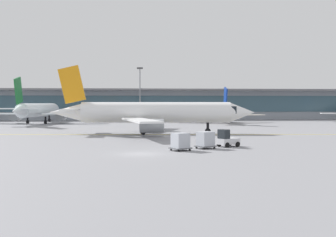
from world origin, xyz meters
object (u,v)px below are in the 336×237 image
taxiing_regional_jet (153,113)px  cargo_dolly_lead (205,139)px  gate_airplane_2 (217,112)px  baggage_tug (227,139)px  gate_airplane_1 (38,110)px  apron_light_mast_1 (140,92)px  cargo_dolly_trailing (180,141)px

taxiing_regional_jet → cargo_dolly_lead: taxiing_regional_jet is taller
gate_airplane_2 → cargo_dolly_lead: size_ratio=10.44×
taxiing_regional_jet → baggage_tug: (7.88, -21.62, -2.61)m
baggage_tug → cargo_dolly_lead: (-2.89, -1.69, 0.16)m
gate_airplane_1 → apron_light_mast_1: (26.04, 16.73, 5.32)m
gate_airplane_2 → apron_light_mast_1: (-20.22, 16.40, 5.93)m
gate_airplane_1 → gate_airplane_2: size_ratio=1.23×
baggage_tug → apron_light_mast_1: apron_light_mast_1 is taller
gate_airplane_1 → baggage_tug: (35.70, -58.45, -2.44)m
gate_airplane_1 → apron_light_mast_1: bearing=-51.9°
baggage_tug → taxiing_regional_jet: bearing=79.7°
apron_light_mast_1 → taxiing_regional_jet: bearing=-88.1°
gate_airplane_2 → taxiing_regional_jet: 41.50m
cargo_dolly_lead → apron_light_mast_1: (-6.76, 76.87, 7.60)m
cargo_dolly_lead → cargo_dolly_trailing: (-3.08, -1.81, 0.00)m
gate_airplane_1 → baggage_tug: bearing=-143.2°
apron_light_mast_1 → cargo_dolly_lead: bearing=-85.0°
taxiing_regional_jet → cargo_dolly_trailing: taxiing_regional_jet is taller
cargo_dolly_trailing → apron_light_mast_1: apron_light_mast_1 is taller
cargo_dolly_lead → apron_light_mast_1: 77.54m
taxiing_regional_jet → baggage_tug: bearing=-65.6°
gate_airplane_1 → apron_light_mast_1: size_ratio=2.11×
gate_airplane_2 → cargo_dolly_trailing: 64.47m
baggage_tug → cargo_dolly_lead: baggage_tug is taller
gate_airplane_2 → cargo_dolly_lead: gate_airplane_2 is taller
gate_airplane_1 → taxiing_regional_jet: (27.82, -36.83, 0.16)m
gate_airplane_1 → baggage_tug: 68.53m
cargo_dolly_trailing → gate_airplane_2: bearing=44.7°
cargo_dolly_lead → apron_light_mast_1: bearing=64.7°
taxiing_regional_jet → baggage_tug: taxiing_regional_jet is taller
gate_airplane_2 → baggage_tug: bearing=170.5°
gate_airplane_2 → taxiing_regional_jet: taxiing_regional_jet is taller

